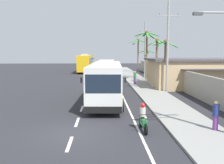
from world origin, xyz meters
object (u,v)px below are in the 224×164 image
(coach_bus_far_lane, at_px, (86,63))
(palm_third, at_px, (138,47))
(palm_second, at_px, (166,56))
(pedestrian_near_kerb, at_px, (216,115))
(roadside_building, at_px, (215,73))
(motorcycle_beside_bus, at_px, (143,119))
(palm_nearest, at_px, (147,56))
(utility_pole_mid, at_px, (168,45))
(palm_farthest, at_px, (147,44))
(palm_fourth, at_px, (157,53))
(pedestrian_midwalk, at_px, (135,77))
(utility_pole_far, at_px, (145,49))
(coach_bus_foreground, at_px, (106,80))

(coach_bus_far_lane, relative_size, palm_third, 1.68)
(coach_bus_far_lane, bearing_deg, palm_second, -67.09)
(pedestrian_near_kerb, bearing_deg, roadside_building, -86.16)
(motorcycle_beside_bus, distance_m, palm_nearest, 35.34)
(utility_pole_mid, distance_m, palm_farthest, 11.42)
(motorcycle_beside_bus, height_order, palm_fourth, palm_fourth)
(palm_fourth, xyz_separation_m, roadside_building, (6.65, -3.28, -2.47))
(palm_nearest, bearing_deg, utility_pole_mid, -94.49)
(motorcycle_beside_bus, xyz_separation_m, palm_farthest, (4.46, 24.17, 4.95))
(palm_fourth, relative_size, roadside_building, 0.37)
(pedestrian_midwalk, bearing_deg, motorcycle_beside_bus, -140.15)
(palm_farthest, bearing_deg, roadside_building, -44.82)
(pedestrian_midwalk, height_order, utility_pole_far, utility_pole_far)
(palm_second, distance_m, palm_third, 22.96)
(palm_fourth, bearing_deg, palm_farthest, 99.51)
(palm_second, bearing_deg, utility_pole_far, 91.13)
(pedestrian_midwalk, relative_size, palm_third, 0.24)
(pedestrian_near_kerb, relative_size, palm_farthest, 0.22)
(coach_bus_foreground, bearing_deg, palm_fourth, 58.80)
(utility_pole_far, bearing_deg, pedestrian_midwalk, -107.93)
(motorcycle_beside_bus, xyz_separation_m, utility_pole_far, (4.72, 27.06, 4.13))
(palm_second, xyz_separation_m, palm_third, (0.16, 22.92, 1.34))
(pedestrian_near_kerb, xyz_separation_m, palm_third, (1.24, 38.19, 4.25))
(coach_bus_foreground, height_order, utility_pole_far, utility_pole_far)
(pedestrian_midwalk, distance_m, roadside_building, 9.98)
(coach_bus_foreground, distance_m, motorcycle_beside_bus, 8.82)
(coach_bus_foreground, height_order, palm_fourth, palm_fourth)
(coach_bus_foreground, distance_m, utility_pole_far, 19.91)
(utility_pole_far, bearing_deg, coach_bus_far_lane, 128.61)
(motorcycle_beside_bus, relative_size, palm_third, 0.28)
(roadside_building, bearing_deg, palm_fourth, 153.77)
(coach_bus_foreground, xyz_separation_m, motorcycle_beside_bus, (1.92, -8.52, -1.25))
(pedestrian_midwalk, bearing_deg, pedestrian_near_kerb, -128.42)
(coach_bus_far_lane, xyz_separation_m, pedestrian_midwalk, (7.80, -21.61, -0.97))
(palm_nearest, distance_m, roadside_building, 18.65)
(palm_third, bearing_deg, motorcycle_beside_bus, -97.74)
(motorcycle_beside_bus, bearing_deg, roadside_building, 55.08)
(roadside_building, bearing_deg, utility_pole_mid, -149.98)
(utility_pole_far, xyz_separation_m, palm_third, (0.40, 10.62, 0.47))
(palm_farthest, bearing_deg, palm_fourth, -80.49)
(coach_bus_foreground, bearing_deg, palm_third, 76.42)
(coach_bus_far_lane, distance_m, utility_pole_far, 17.09)
(motorcycle_beside_bus, distance_m, palm_second, 15.92)
(coach_bus_foreground, distance_m, palm_nearest, 27.45)
(palm_fourth, bearing_deg, palm_second, -91.85)
(palm_nearest, height_order, palm_third, palm_third)
(utility_pole_far, relative_size, palm_farthest, 1.22)
(motorcycle_beside_bus, distance_m, palm_third, 38.31)
(motorcycle_beside_bus, xyz_separation_m, roadside_building, (11.79, 16.89, 1.15))
(pedestrian_near_kerb, height_order, pedestrian_midwalk, pedestrian_midwalk)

